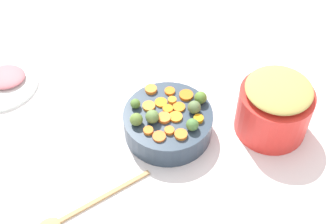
{
  "coord_description": "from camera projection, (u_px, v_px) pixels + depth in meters",
  "views": [
    {
      "loc": [
        0.11,
        -0.85,
        1.05
      ],
      "look_at": [
        0.02,
        -0.05,
        0.11
      ],
      "focal_mm": 48.4,
      "sensor_mm": 36.0,
      "label": 1
    }
  ],
  "objects": [
    {
      "name": "carrot_slice_7",
      "position": [
        151.0,
        89.0,
        1.3
      ],
      "size": [
        0.04,
        0.04,
        0.01
      ],
      "primitive_type": "cylinder",
      "rotation": [
        0.0,
        0.0,
        4.89
      ],
      "color": "orange",
      "rests_on": "serving_bowl_carrots"
    },
    {
      "name": "brussels_sprout_4",
      "position": [
        135.0,
        104.0,
        1.26
      ],
      "size": [
        0.03,
        0.03,
        0.03
      ],
      "primitive_type": "sphere",
      "color": "#507530",
      "rests_on": "serving_bowl_carrots"
    },
    {
      "name": "brussels_sprout_0",
      "position": [
        201.0,
        98.0,
        1.26
      ],
      "size": [
        0.04,
        0.04,
        0.04
      ],
      "primitive_type": "sphere",
      "color": "#557A2D",
      "rests_on": "serving_bowl_carrots"
    },
    {
      "name": "carrot_slice_9",
      "position": [
        159.0,
        137.0,
        1.19
      ],
      "size": [
        0.04,
        0.04,
        0.01
      ],
      "primitive_type": "cylinder",
      "rotation": [
        0.0,
        0.0,
        0.05
      ],
      "color": "orange",
      "rests_on": "serving_bowl_carrots"
    },
    {
      "name": "carrot_slice_8",
      "position": [
        148.0,
        131.0,
        1.2
      ],
      "size": [
        0.04,
        0.04,
        0.01
      ],
      "primitive_type": "cylinder",
      "rotation": [
        0.0,
        0.0,
        2.14
      ],
      "color": "orange",
      "rests_on": "serving_bowl_carrots"
    },
    {
      "name": "metal_pot",
      "position": [
        273.0,
        112.0,
        1.26
      ],
      "size": [
        0.2,
        0.2,
        0.14
      ],
      "primitive_type": "cylinder",
      "color": "red",
      "rests_on": "tabletop"
    },
    {
      "name": "carrot_slice_1",
      "position": [
        172.0,
        99.0,
        1.28
      ],
      "size": [
        0.03,
        0.03,
        0.01
      ],
      "primitive_type": "cylinder",
      "rotation": [
        0.0,
        0.0,
        6.08
      ],
      "color": "orange",
      "rests_on": "serving_bowl_carrots"
    },
    {
      "name": "carrot_slice_12",
      "position": [
        169.0,
        131.0,
        1.2
      ],
      "size": [
        0.03,
        0.03,
        0.01
      ],
      "primitive_type": "cylinder",
      "rotation": [
        0.0,
        0.0,
        1.63
      ],
      "color": "orange",
      "rests_on": "serving_bowl_carrots"
    },
    {
      "name": "stuffing_mound",
      "position": [
        279.0,
        90.0,
        1.19
      ],
      "size": [
        0.18,
        0.18,
        0.03
      ],
      "primitive_type": "ellipsoid",
      "color": "tan",
      "rests_on": "metal_pot"
    },
    {
      "name": "brussels_sprout_1",
      "position": [
        152.0,
        117.0,
        1.22
      ],
      "size": [
        0.04,
        0.04,
        0.04
      ],
      "primitive_type": "sphere",
      "color": "#5D7B3E",
      "rests_on": "serving_bowl_carrots"
    },
    {
      "name": "tabletop",
      "position": [
        162.0,
        120.0,
        1.35
      ],
      "size": [
        2.4,
        2.4,
        0.02
      ],
      "primitive_type": "cube",
      "color": "white",
      "rests_on": "ground"
    },
    {
      "name": "brussels_sprout_5",
      "position": [
        192.0,
        125.0,
        1.2
      ],
      "size": [
        0.03,
        0.03,
        0.03
      ],
      "primitive_type": "sphere",
      "color": "#4B7A3A",
      "rests_on": "serving_bowl_carrots"
    },
    {
      "name": "brussels_sprout_3",
      "position": [
        136.0,
        119.0,
        1.21
      ],
      "size": [
        0.04,
        0.04,
        0.04
      ],
      "primitive_type": "sphere",
      "color": "olive",
      "rests_on": "serving_bowl_carrots"
    },
    {
      "name": "carrot_slice_10",
      "position": [
        176.0,
        117.0,
        1.24
      ],
      "size": [
        0.05,
        0.05,
        0.01
      ],
      "primitive_type": "cylinder",
      "rotation": [
        0.0,
        0.0,
        5.96
      ],
      "color": "orange",
      "rests_on": "serving_bowl_carrots"
    },
    {
      "name": "carrot_slice_0",
      "position": [
        181.0,
        135.0,
        1.2
      ],
      "size": [
        0.04,
        0.04,
        0.01
      ],
      "primitive_type": "cylinder",
      "rotation": [
        0.0,
        0.0,
        6.23
      ],
      "color": "orange",
      "rests_on": "serving_bowl_carrots"
    },
    {
      "name": "carrot_slice_6",
      "position": [
        164.0,
        118.0,
        1.23
      ],
      "size": [
        0.05,
        0.05,
        0.01
      ],
      "primitive_type": "cylinder",
      "rotation": [
        0.0,
        0.0,
        1.2
      ],
      "color": "orange",
      "rests_on": "serving_bowl_carrots"
    },
    {
      "name": "carrot_slice_2",
      "position": [
        170.0,
        91.0,
        1.3
      ],
      "size": [
        0.04,
        0.04,
        0.01
      ],
      "primitive_type": "cylinder",
      "rotation": [
        0.0,
        0.0,
        0.27
      ],
      "color": "orange",
      "rests_on": "serving_bowl_carrots"
    },
    {
      "name": "carrot_slice_13",
      "position": [
        168.0,
        109.0,
        1.26
      ],
      "size": [
        0.04,
        0.04,
        0.01
      ],
      "primitive_type": "cylinder",
      "rotation": [
        0.0,
        0.0,
        5.17
      ],
      "color": "orange",
      "rests_on": "serving_bowl_carrots"
    },
    {
      "name": "wooden_spoon",
      "position": [
        72.0,
        214.0,
        1.13
      ],
      "size": [
        0.26,
        0.23,
        0.01
      ],
      "color": "tan",
      "rests_on": "tabletop"
    },
    {
      "name": "carrot_slice_4",
      "position": [
        198.0,
        119.0,
        1.23
      ],
      "size": [
        0.04,
        0.04,
        0.01
      ],
      "primitive_type": "cylinder",
      "rotation": [
        0.0,
        0.0,
        5.34
      ],
      "color": "orange",
      "rests_on": "serving_bowl_carrots"
    },
    {
      "name": "carrot_slice_11",
      "position": [
        149.0,
        106.0,
        1.26
      ],
      "size": [
        0.05,
        0.05,
        0.01
      ],
      "primitive_type": "cylinder",
      "rotation": [
        0.0,
        0.0,
        0.77
      ],
      "color": "orange",
      "rests_on": "serving_bowl_carrots"
    },
    {
      "name": "carrot_slice_14",
      "position": [
        179.0,
        107.0,
        1.26
      ],
      "size": [
        0.04,
        0.04,
        0.01
      ],
      "primitive_type": "cylinder",
      "rotation": [
        0.0,
        0.0,
        4.98
      ],
      "color": "orange",
      "rests_on": "serving_bowl_carrots"
    },
    {
      "name": "carrot_slice_5",
      "position": [
        186.0,
        95.0,
        1.29
      ],
      "size": [
        0.06,
        0.06,
        0.01
      ],
      "primitive_type": "cylinder",
      "rotation": [
        0.0,
        0.0,
        0.7
      ],
      "color": "orange",
      "rests_on": "serving_bowl_carrots"
    },
    {
      "name": "serving_bowl_carrots",
      "position": [
        168.0,
        123.0,
        1.28
      ],
      "size": [
        0.25,
        0.25,
        0.08
      ],
      "primitive_type": "cylinder",
      "color": "#2D3B4B",
      "rests_on": "tabletop"
    },
    {
      "name": "carrot_slice_3",
      "position": [
        160.0,
        102.0,
        1.27
      ],
      "size": [
        0.05,
        0.05,
        0.01
      ],
      "primitive_type": "cylinder",
      "rotation": [
        0.0,
        0.0,
        4.06
      ],
      "color": "orange",
      "rests_on": "serving_bowl_carrots"
    },
    {
      "name": "ham_slice_main",
      "position": [
        5.0,
        77.0,
        1.42
      ],
      "size": [
        0.13,
        0.12,
        0.02
      ],
      "primitive_type": "ellipsoid",
      "rotation": [
        0.0,
        0.0,
        0.06
      ],
      "color": "#BA656C",
      "rests_on": "ham_plate"
    },
    {
      "name": "brussels_sprout_2",
      "position": [
        194.0,
        107.0,
        1.24
      ],
      "size": [
        0.04,
        0.04,
        0.04
      ],
      "primitive_type": "sphere",
      "color": "#586F41",
      "rests_on": "serving_bowl_carrots"
    },
    {
      "name": "ham_plate",
      "position": [
        0.0,
        84.0,
        1.42
      ],
      "size": [
        0.24,
        0.24,
        0.01
      ],
      "primitive_type": "cylinder",
      "color": "white",
      "rests_on": "tabletop"
    }
  ]
}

